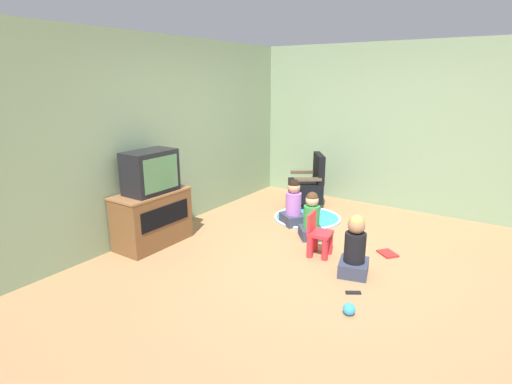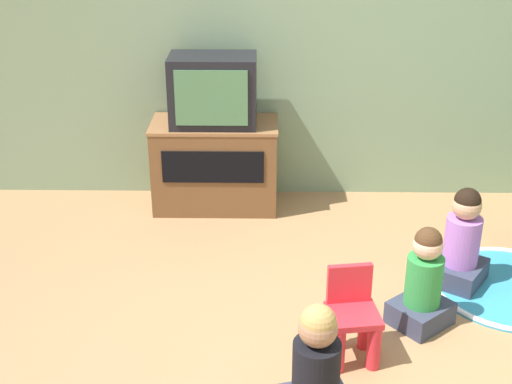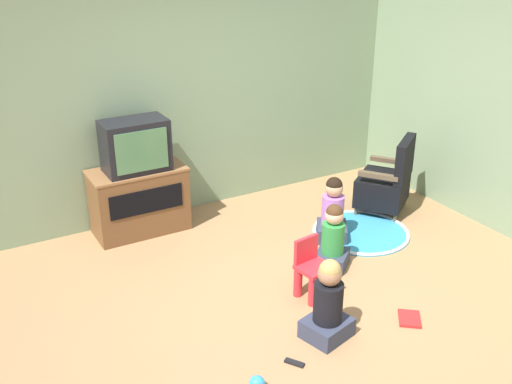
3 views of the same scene
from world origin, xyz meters
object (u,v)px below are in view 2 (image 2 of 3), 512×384
(yellow_kid_chair, at_px, (352,322))
(child_watching_center, at_px, (462,243))
(child_watching_left, at_px, (423,283))
(television, at_px, (213,91))
(tv_cabinet, at_px, (215,163))
(child_watching_right, at_px, (316,375))

(yellow_kid_chair, xyz_separation_m, child_watching_center, (0.78, 0.77, 0.07))
(child_watching_left, bearing_deg, child_watching_center, 13.85)
(television, relative_size, yellow_kid_chair, 1.22)
(tv_cabinet, relative_size, child_watching_center, 1.44)
(television, bearing_deg, child_watching_center, -34.02)
(child_watching_left, bearing_deg, television, 90.09)
(tv_cabinet, xyz_separation_m, child_watching_left, (1.31, -1.59, -0.08))
(yellow_kid_chair, bearing_deg, child_watching_right, -121.59)
(yellow_kid_chair, distance_m, child_watching_right, 0.58)
(tv_cabinet, distance_m, child_watching_left, 2.06)
(tv_cabinet, relative_size, yellow_kid_chair, 1.84)
(child_watching_center, bearing_deg, child_watching_right, 176.45)
(television, height_order, child_watching_right, television)
(yellow_kid_chair, distance_m, child_watching_center, 1.10)
(tv_cabinet, distance_m, child_watching_right, 2.52)
(television, xyz_separation_m, child_watching_left, (1.31, -1.56, -0.68))
(television, xyz_separation_m, child_watching_right, (0.64, -2.41, -0.66))
(tv_cabinet, relative_size, child_watching_right, 1.42)
(child_watching_left, relative_size, child_watching_center, 0.94)
(tv_cabinet, distance_m, yellow_kid_chair, 2.10)
(television, distance_m, child_watching_right, 2.58)
(child_watching_left, bearing_deg, yellow_kid_chair, 175.60)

